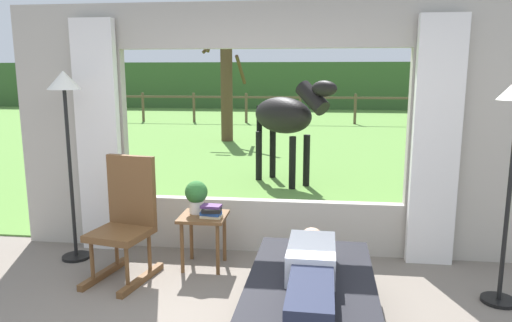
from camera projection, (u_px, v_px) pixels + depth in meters
name	position (u px, v px, depth m)	size (l,w,h in m)	color
back_wall_with_window	(261.00, 134.00, 4.86)	(5.20, 0.12, 2.55)	#ADA599
curtain_panel_left	(99.00, 138.00, 4.93)	(0.44, 0.10, 2.40)	silver
curtain_panel_right	(436.00, 143.00, 4.53)	(0.44, 0.10, 2.40)	silver
outdoor_pasture_lawn	(298.00, 130.00, 15.72)	(36.00, 21.68, 0.02)	#568438
distant_hill_ridge	(305.00, 86.00, 25.10)	(36.00, 2.00, 2.40)	#385B2C
recliner_sofa	(310.00, 307.00, 3.38)	(0.95, 1.72, 0.42)	black
reclining_person	(311.00, 270.00, 3.27)	(0.36, 1.43, 0.22)	silver
rocking_chair	(126.00, 219.00, 4.34)	(0.59, 0.76, 1.12)	brown
side_table	(204.00, 224.00, 4.57)	(0.44, 0.44, 0.52)	brown
potted_plant	(196.00, 195.00, 4.59)	(0.22, 0.22, 0.32)	silver
book_stack	(211.00, 211.00, 4.47)	(0.20, 0.17, 0.12)	beige
floor_lamp_left	(66.00, 109.00, 4.57)	(0.32, 0.32, 1.88)	black
horse	(286.00, 116.00, 7.82)	(1.55, 1.50, 1.73)	black
pasture_tree	(227.00, 85.00, 12.83)	(1.56, 1.36, 3.32)	#4C3823
pasture_fence_line	(300.00, 104.00, 17.44)	(16.10, 0.10, 1.10)	brown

